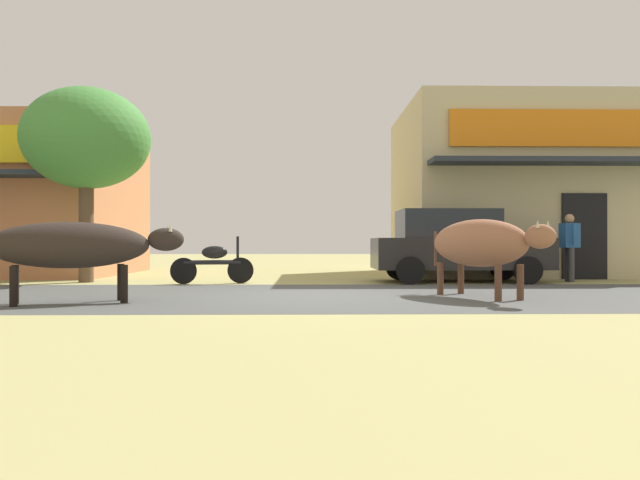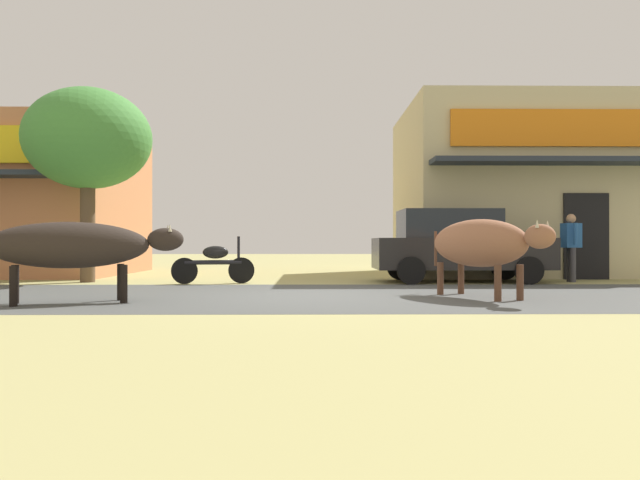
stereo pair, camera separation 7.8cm
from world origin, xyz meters
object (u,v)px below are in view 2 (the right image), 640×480
Objects in this scene: cow_far_dark at (481,244)px; parked_motorcycle at (215,263)px; pedestrian_by_shop at (571,242)px; roadside_tree at (88,140)px; cow_near_brown at (75,246)px; parked_hatchback_car at (457,245)px.

parked_motorcycle is at bearing 142.46° from cow_far_dark.
cow_far_dark is 5.28m from pedestrian_by_shop.
roadside_tree is 2.47× the size of parked_motorcycle.
roadside_tree is at bearing 106.81° from cow_near_brown.
cow_far_dark reaches higher than parked_motorcycle.
cow_near_brown is 1.81× the size of pedestrian_by_shop.
parked_motorcycle is at bearing 73.12° from cow_near_brown.
pedestrian_by_shop is at bearing -0.44° from roadside_tree.
cow_near_brown is 6.32m from cow_far_dark.
roadside_tree is 1.64× the size of cow_far_dark.
cow_far_dark is at bearing -97.48° from parked_hatchback_car.
parked_hatchback_car reaches higher than cow_far_dark.
parked_motorcycle is 1.15× the size of pedestrian_by_shop.
parked_hatchback_car is 2.20× the size of parked_motorcycle.
pedestrian_by_shop reaches higher than parked_motorcycle.
parked_motorcycle is (2.95, -0.57, -2.77)m from roadside_tree.
roadside_tree is at bearing 169.11° from parked_motorcycle.
cow_far_dark reaches higher than cow_near_brown.
parked_hatchback_car is at bearing 36.87° from cow_near_brown.
parked_motorcycle is 8.06m from pedestrian_by_shop.
parked_hatchback_car is 1.40× the size of cow_near_brown.
cow_far_dark is at bearing 7.75° from cow_near_brown.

